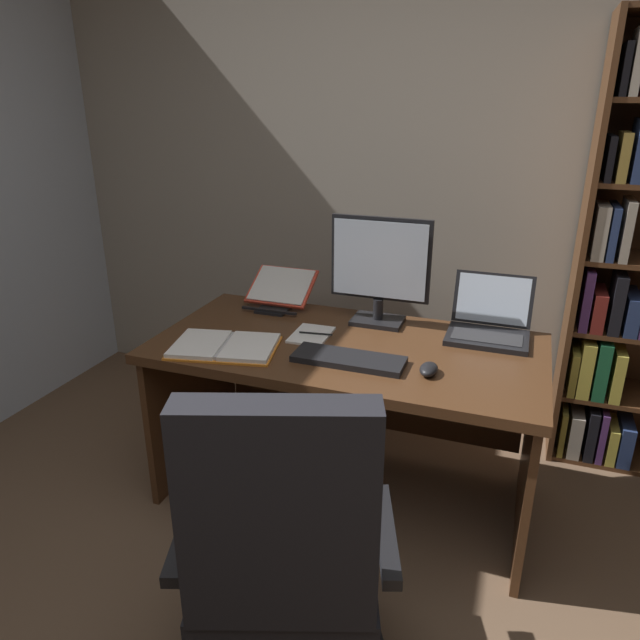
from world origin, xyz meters
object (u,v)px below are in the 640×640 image
object	(u,v)px
laptop	(489,325)
keyboard	(349,359)
open_binder	(225,346)
monitor	(380,272)
office_chair	(284,576)
notepad	(311,335)
pen	(316,333)
computer_mouse	(429,369)
desk	(352,379)
reading_stand_with_book	(280,290)

from	to	relation	value
laptop	keyboard	xyz separation A→B (m)	(-0.47, -0.44, -0.04)
laptop	keyboard	bearing A→B (deg)	-136.99
laptop	open_binder	world-z (taller)	laptop
keyboard	open_binder	size ratio (longest dim) A/B	0.92
monitor	keyboard	xyz separation A→B (m)	(0.00, -0.43, -0.22)
monitor	keyboard	distance (m)	0.49
office_chair	monitor	size ratio (longest dim) A/B	2.21
office_chair	notepad	size ratio (longest dim) A/B	4.90
laptop	monitor	bearing A→B (deg)	-179.41
monitor	open_binder	size ratio (longest dim) A/B	1.02
pen	computer_mouse	bearing A→B (deg)	-20.77
pen	open_binder	bearing A→B (deg)	-140.79
notepad	pen	bearing A→B (deg)	0.00
monitor	open_binder	xyz separation A→B (m)	(-0.50, -0.48, -0.22)
desk	laptop	world-z (taller)	laptop
monitor	keyboard	size ratio (longest dim) A/B	1.11
office_chair	pen	distance (m)	1.05
pen	desk	bearing A→B (deg)	19.12
monitor	notepad	world-z (taller)	monitor
monitor	computer_mouse	bearing A→B (deg)	-55.30
desk	computer_mouse	bearing A→B (deg)	-33.94
laptop	open_binder	bearing A→B (deg)	-153.19
office_chair	monitor	distance (m)	1.32
computer_mouse	reading_stand_with_book	xyz separation A→B (m)	(-0.79, 0.50, 0.06)
office_chair	monitor	bearing A→B (deg)	74.07
office_chair	keyboard	world-z (taller)	office_chair
keyboard	open_binder	xyz separation A→B (m)	(-0.50, -0.05, -0.00)
office_chair	pen	world-z (taller)	office_chair
laptop	keyboard	distance (m)	0.64
reading_stand_with_book	keyboard	bearing A→B (deg)	-45.15
reading_stand_with_book	open_binder	xyz separation A→B (m)	(-0.00, -0.55, -0.07)
computer_mouse	pen	world-z (taller)	computer_mouse
monitor	reading_stand_with_book	distance (m)	0.52
office_chair	open_binder	bearing A→B (deg)	108.49
open_binder	monitor	bearing A→B (deg)	32.38
desk	notepad	xyz separation A→B (m)	(-0.16, -0.05, 0.20)
office_chair	laptop	size ratio (longest dim) A/B	3.17
computer_mouse	notepad	size ratio (longest dim) A/B	0.50
notepad	pen	xyz separation A→B (m)	(0.02, 0.00, 0.01)
open_binder	notepad	size ratio (longest dim) A/B	2.18
monitor	reading_stand_with_book	size ratio (longest dim) A/B	1.55
desk	pen	bearing A→B (deg)	-160.88
laptop	pen	bearing A→B (deg)	-159.74
office_chair	open_binder	world-z (taller)	office_chair
reading_stand_with_book	notepad	bearing A→B (deg)	-48.37
monitor	laptop	distance (m)	0.50
office_chair	desk	bearing A→B (deg)	77.83
computer_mouse	monitor	bearing A→B (deg)	124.70
office_chair	reading_stand_with_book	distance (m)	1.44
notepad	open_binder	bearing A→B (deg)	-138.80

